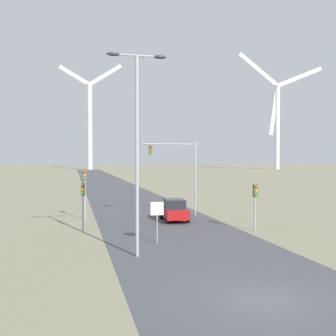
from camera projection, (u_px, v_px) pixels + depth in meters
ground_plane at (264, 299)px, 14.56m from camera, size 600.00×600.00×0.00m
road_surface at (118, 192)px, 61.18m from camera, size 10.00×240.00×0.01m
streetlamp at (137, 131)px, 20.70m from camera, size 3.18×0.32×10.72m
stop_sign_near at (157, 215)px, 23.97m from camera, size 0.81×0.07×2.55m
traffic_light_post_near_left at (83, 196)px, 27.62m from camera, size 0.28×0.33×3.46m
traffic_light_post_near_right at (255, 197)px, 28.12m from camera, size 0.28×0.33×3.35m
traffic_light_post_mid_left at (85, 183)px, 32.93m from camera, size 0.28×0.34×4.24m
traffic_light_mast_overhead at (178, 163)px, 35.15m from camera, size 4.94×0.35×6.72m
car_approaching at (174, 210)px, 32.69m from camera, size 2.09×4.22×1.83m
wind_turbine_left at (90, 117)px, 178.74m from camera, size 28.00×11.51×48.13m
wind_turbine_center at (277, 115)px, 183.55m from camera, size 40.44×5.11×53.94m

